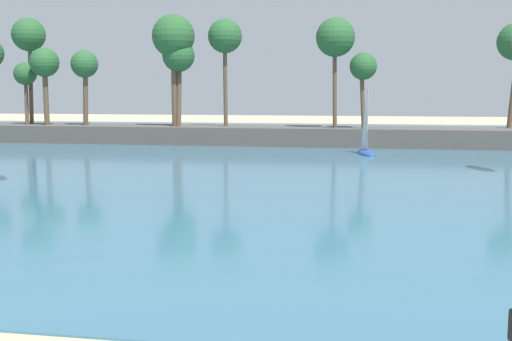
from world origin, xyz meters
TOP-DOWN VIEW (x-y plane):
  - sea at (0.00, 52.92)m, footprint 220.00×88.54m
  - palm_headland at (-2.72, 57.13)m, footprint 89.09×6.65m
  - sailboat_mid_bay at (2.97, 49.03)m, footprint 2.13×4.20m

SIDE VIEW (x-z plane):
  - sea at x=0.00m, z-range 0.00..0.06m
  - sailboat_mid_bay at x=2.97m, z-range -2.33..3.51m
  - palm_headland at x=-2.72m, z-range -2.64..10.30m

